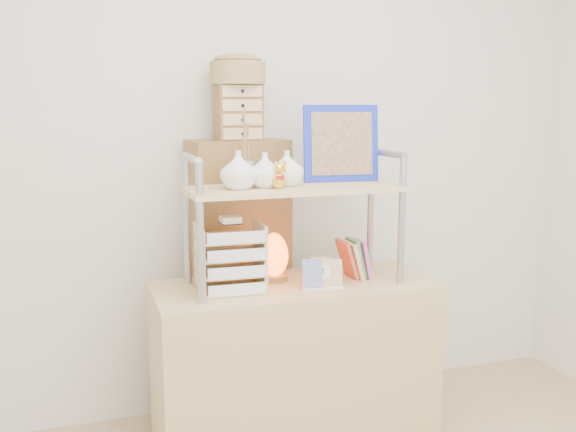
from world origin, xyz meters
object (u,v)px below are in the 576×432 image
desk (294,366)px  cabinet (239,281)px  letter_tray (231,261)px  salt_lamp (274,256)px

desk → cabinet: (-0.15, 0.37, 0.30)m
letter_tray → salt_lamp: letter_tray is taller
letter_tray → salt_lamp: size_ratio=1.47×
desk → salt_lamp: salt_lamp is taller
desk → letter_tray: size_ratio=3.84×
cabinet → salt_lamp: bearing=-80.6°
cabinet → salt_lamp: cabinet is taller
desk → cabinet: size_ratio=0.89×
letter_tray → salt_lamp: (0.21, 0.08, -0.02)m
desk → salt_lamp: 0.49m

